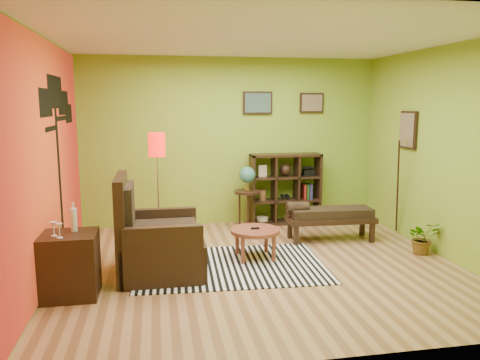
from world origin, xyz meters
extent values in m
plane|color=tan|center=(0.00, 0.00, 0.00)|extent=(5.00, 5.00, 0.00)
cube|color=#82AA2F|center=(0.00, 2.25, 1.40)|extent=(5.00, 0.04, 2.80)
cube|color=#82AA2F|center=(0.00, -2.25, 1.40)|extent=(5.00, 0.04, 2.80)
cube|color=#82AA2F|center=(-2.50, 0.00, 1.40)|extent=(0.04, 4.50, 2.80)
cube|color=#82AA2F|center=(2.50, 0.00, 1.40)|extent=(0.04, 4.50, 2.80)
cube|color=white|center=(0.00, 0.00, 2.80)|extent=(5.00, 4.50, 0.04)
cube|color=#D64319|center=(-2.48, 0.00, 1.40)|extent=(0.01, 4.45, 2.75)
cube|color=black|center=(-2.46, 0.55, 1.05)|extent=(0.01, 0.14, 2.10)
cube|color=black|center=(-2.46, 0.05, 2.05)|extent=(0.01, 0.65, 0.32)
cube|color=black|center=(-2.46, 0.60, 2.18)|extent=(0.01, 0.85, 0.40)
cube|color=black|center=(-2.46, 1.10, 2.05)|extent=(0.01, 0.70, 0.32)
cube|color=black|center=(-2.46, 1.45, 1.90)|extent=(0.01, 0.50, 0.26)
cube|color=black|center=(0.45, 2.22, 2.05)|extent=(0.50, 0.03, 0.38)
cube|color=#486E62|center=(0.45, 2.19, 2.05)|extent=(0.44, 0.01, 0.32)
cube|color=black|center=(1.40, 2.22, 2.05)|extent=(0.42, 0.03, 0.34)
cube|color=#8A7759|center=(1.40, 2.19, 2.05)|extent=(0.36, 0.01, 0.28)
cube|color=black|center=(2.47, 0.90, 1.65)|extent=(0.03, 0.44, 0.56)
cube|color=#8A7759|center=(2.44, 0.90, 1.65)|extent=(0.01, 0.38, 0.50)
cylinder|color=black|center=(2.35, 0.90, 0.78)|extent=(0.23, 0.34, 1.46)
cone|color=silver|center=(2.35, 0.75, 1.52)|extent=(0.08, 0.09, 0.16)
cube|color=white|center=(-0.37, 0.05, 0.01)|extent=(2.44, 1.70, 0.01)
cylinder|color=brown|center=(0.00, 0.31, 0.38)|extent=(0.65, 0.65, 0.05)
cylinder|color=brown|center=(0.21, 0.51, 0.18)|extent=(0.05, 0.05, 0.35)
cylinder|color=brown|center=(-0.20, 0.51, 0.18)|extent=(0.05, 0.05, 0.35)
cylinder|color=brown|center=(0.21, 0.10, 0.18)|extent=(0.05, 0.05, 0.35)
cylinder|color=brown|center=(-0.20, 0.10, 0.18)|extent=(0.05, 0.05, 0.35)
cube|color=black|center=(0.00, 0.31, 0.41)|extent=(0.11, 0.05, 0.02)
cube|color=black|center=(-1.21, -0.06, 0.22)|extent=(0.98, 0.95, 0.44)
cube|color=black|center=(-1.68, -0.06, 0.61)|extent=(0.11, 0.95, 1.22)
cube|color=black|center=(-1.21, -0.51, 0.35)|extent=(0.89, 0.11, 0.71)
cube|color=black|center=(-1.21, 0.40, 0.35)|extent=(0.89, 0.11, 0.71)
cube|color=tan|center=(-1.18, -0.05, 0.52)|extent=(0.78, 0.75, 0.15)
cube|color=tan|center=(-1.59, -0.06, 0.83)|extent=(0.10, 0.71, 0.55)
cube|color=black|center=(-2.20, -0.55, 0.34)|extent=(0.58, 0.53, 0.69)
cylinder|color=white|center=(-2.15, -0.45, 0.81)|extent=(0.07, 0.07, 0.25)
cylinder|color=white|center=(-2.15, -0.45, 0.97)|extent=(0.02, 0.02, 0.07)
cylinder|color=white|center=(-2.32, -0.63, 0.69)|extent=(0.06, 0.06, 0.01)
cylinder|color=white|center=(-2.32, -0.63, 0.74)|extent=(0.01, 0.01, 0.09)
cone|color=white|center=(-2.32, -0.63, 0.81)|extent=(0.07, 0.07, 0.06)
cylinder|color=white|center=(-2.25, -0.71, 0.69)|extent=(0.06, 0.06, 0.01)
cylinder|color=white|center=(-2.25, -0.71, 0.74)|extent=(0.01, 0.01, 0.09)
cone|color=white|center=(-2.25, -0.71, 0.81)|extent=(0.07, 0.07, 0.06)
cylinder|color=silver|center=(-1.24, 1.11, 0.01)|extent=(0.25, 0.25, 0.03)
cylinder|color=silver|center=(-1.24, 1.11, 0.76)|extent=(0.02, 0.02, 1.52)
cylinder|color=red|center=(-1.24, 1.11, 1.47)|extent=(0.24, 0.24, 0.33)
cylinder|color=black|center=(0.19, 1.81, 0.61)|extent=(0.42, 0.42, 0.04)
cylinder|color=black|center=(0.32, 1.86, 0.29)|extent=(0.03, 0.03, 0.59)
cylinder|color=black|center=(0.08, 1.89, 0.29)|extent=(0.03, 0.03, 0.59)
cylinder|color=black|center=(0.18, 1.67, 0.29)|extent=(0.03, 0.03, 0.59)
cylinder|color=gold|center=(0.19, 1.81, 0.65)|extent=(0.11, 0.11, 0.02)
cylinder|color=gold|center=(0.19, 1.81, 0.72)|extent=(0.02, 0.02, 0.11)
sphere|color=teal|center=(0.19, 1.81, 0.90)|extent=(0.26, 0.26, 0.26)
cube|color=black|center=(0.32, 2.03, 0.60)|extent=(0.04, 0.35, 1.20)
cube|color=black|center=(1.48, 2.03, 0.60)|extent=(0.04, 0.35, 1.20)
cube|color=black|center=(0.90, 2.03, 0.02)|extent=(1.20, 0.35, 0.04)
cube|color=black|center=(0.90, 2.03, 1.18)|extent=(1.20, 0.35, 0.04)
cube|color=black|center=(0.70, 2.03, 0.60)|extent=(0.03, 0.33, 1.12)
cube|color=black|center=(1.10, 2.03, 0.60)|extent=(0.03, 0.33, 1.12)
cube|color=black|center=(0.90, 2.03, 0.40)|extent=(1.12, 0.33, 0.03)
cube|color=black|center=(0.90, 2.03, 0.80)|extent=(1.12, 0.33, 0.03)
cylinder|color=beige|center=(0.50, 2.03, 0.09)|extent=(0.20, 0.20, 0.07)
sphere|color=black|center=(0.90, 2.03, 0.93)|extent=(0.20, 0.20, 0.20)
cube|color=black|center=(1.30, 2.03, 0.87)|extent=(0.18, 0.15, 0.10)
cylinder|color=black|center=(0.86, 2.03, 0.47)|extent=(0.06, 0.12, 0.06)
cylinder|color=black|center=(0.94, 2.03, 0.47)|extent=(0.06, 0.12, 0.06)
ellipsoid|color=#384C26|center=(1.30, 2.03, 0.10)|extent=(0.18, 0.18, 0.09)
cylinder|color=brown|center=(0.50, 2.03, 0.50)|extent=(0.12, 0.12, 0.18)
cube|color=beige|center=(0.50, 2.03, 0.92)|extent=(0.14, 0.03, 0.20)
cube|color=maroon|center=(1.23, 2.03, 0.54)|extent=(0.04, 0.18, 0.26)
cube|color=#1E4C1E|center=(1.28, 2.03, 0.54)|extent=(0.04, 0.18, 0.26)
cube|color=navy|center=(1.34, 2.03, 0.54)|extent=(0.04, 0.18, 0.26)
cube|color=black|center=(1.29, 0.91, 0.33)|extent=(1.33, 0.53, 0.07)
cube|color=tan|center=(1.29, 0.91, 0.43)|extent=(1.23, 0.47, 0.13)
cylinder|color=tan|center=(0.78, 0.93, 0.52)|extent=(0.33, 0.18, 0.17)
cube|color=black|center=(1.88, 1.07, 0.14)|extent=(0.07, 0.07, 0.29)
cube|color=black|center=(0.72, 1.12, 0.14)|extent=(0.07, 0.07, 0.29)
cube|color=black|center=(1.86, 0.70, 0.14)|extent=(0.07, 0.07, 0.29)
cube|color=black|center=(0.71, 0.75, 0.14)|extent=(0.07, 0.07, 0.29)
imported|color=#26661E|center=(2.30, 0.08, 0.18)|extent=(0.43, 0.47, 0.35)
camera|label=1|loc=(-1.27, -5.56, 2.04)|focal=35.00mm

